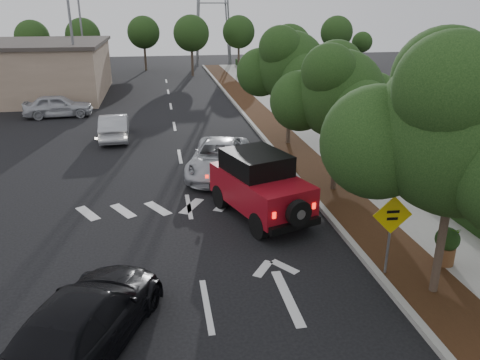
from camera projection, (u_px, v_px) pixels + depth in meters
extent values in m
plane|color=black|center=(207.00, 306.00, 11.22)|extent=(120.00, 120.00, 0.00)
cube|color=#9E9B93|center=(274.00, 150.00, 23.01)|extent=(0.20, 70.00, 0.15)
cube|color=black|center=(293.00, 149.00, 23.17)|extent=(1.80, 70.00, 0.12)
cube|color=gray|center=(330.00, 147.00, 23.48)|extent=(2.00, 70.00, 0.12)
cube|color=black|center=(357.00, 140.00, 23.59)|extent=(0.80, 70.00, 0.80)
cylinder|color=black|center=(221.00, 197.00, 16.52)|extent=(0.55, 0.89, 0.84)
cylinder|color=black|center=(261.00, 188.00, 17.26)|extent=(0.55, 0.89, 0.84)
cylinder|color=black|center=(260.00, 226.00, 14.34)|extent=(0.55, 0.89, 0.84)
cylinder|color=black|center=(303.00, 215.00, 15.08)|extent=(0.55, 0.89, 0.84)
cube|color=maroon|center=(261.00, 189.00, 15.59)|extent=(3.05, 4.30, 1.05)
cube|color=black|center=(256.00, 162.00, 15.55)|extent=(2.34, 2.59, 0.67)
cube|color=maroon|center=(239.00, 178.00, 16.84)|extent=(1.93, 1.57, 0.86)
cube|color=black|center=(295.00, 226.00, 14.09)|extent=(1.77, 0.76, 0.23)
cylinder|color=black|center=(299.00, 213.00, 13.80)|extent=(0.83, 0.48, 0.80)
cube|color=#FF190C|center=(274.00, 216.00, 13.65)|extent=(0.11, 0.07, 0.19)
cube|color=#FF190C|center=(314.00, 206.00, 14.30)|extent=(0.11, 0.07, 0.19)
imported|color=#B7B9BF|center=(219.00, 158.00, 19.78)|extent=(3.54, 5.49, 1.41)
imported|color=black|center=(86.00, 319.00, 9.67)|extent=(3.57, 5.05, 1.36)
imported|color=#AAACB2|center=(114.00, 127.00, 25.00)|extent=(1.60, 4.16, 1.35)
imported|color=#B8BAC1|center=(58.00, 106.00, 29.95)|extent=(4.33, 1.98, 1.44)
cylinder|color=slate|center=(389.00, 238.00, 12.04)|extent=(0.07, 0.07, 2.03)
cube|color=yellow|center=(393.00, 215.00, 11.78)|extent=(1.04, 0.09, 1.04)
cube|color=black|center=(393.00, 212.00, 11.73)|extent=(0.33, 0.03, 0.07)
cube|color=black|center=(392.00, 219.00, 11.79)|extent=(0.29, 0.03, 0.07)
cylinder|color=brown|center=(445.00, 255.00, 12.75)|extent=(0.58, 0.58, 0.52)
sphere|color=black|center=(447.00, 239.00, 12.58)|extent=(0.65, 0.65, 0.65)
imported|color=black|center=(448.00, 237.00, 12.55)|extent=(0.61, 0.55, 0.61)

